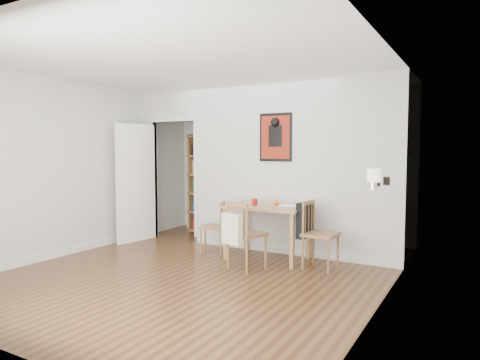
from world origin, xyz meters
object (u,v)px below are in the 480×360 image
Objects in this scene: chair_left at (213,227)px; mantel_lamp at (374,177)px; chair_right at (319,234)px; bookshelf at (209,185)px; ceramic_jar_a at (375,180)px; ceramic_jar_b at (387,181)px; red_glass at (255,202)px; fireplace at (380,237)px; notebook at (292,205)px; chair_front at (246,235)px; orange_fruit at (276,202)px; dining_table at (267,212)px.

chair_left is 2.88m from mantel_lamp.
bookshelf reaches higher than chair_right.
chair_left is 2.68m from ceramic_jar_a.
mantel_lamp is at bearing -90.95° from ceramic_jar_b.
chair_left is at bearing 178.52° from chair_right.
bookshelf is 2.11m from red_glass.
ceramic_jar_b is (0.89, -0.27, 0.74)m from chair_right.
bookshelf is at bearing 151.53° from fireplace.
mantel_lamp is (3.50, -2.21, 0.37)m from bookshelf.
ceramic_jar_b is at bearing -17.21° from chair_right.
ceramic_jar_a reaches higher than chair_right.
bookshelf is 2.41m from notebook.
chair_front is 9.36× the size of ceramic_jar_b.
ceramic_jar_a reaches higher than ceramic_jar_b.
bookshelf is at bearing 141.61° from red_glass.
notebook is at bearing 2.90° from orange_fruit.
chair_right reaches higher than chair_left.
orange_fruit is at bearing 43.95° from dining_table.
orange_fruit reaches higher than notebook.
ceramic_jar_a reaches higher than fireplace.
dining_table is 1.26× the size of chair_front.
dining_table is 0.61× the size of bookshelf.
chair_right is at bearing -15.93° from orange_fruit.
mantel_lamp is 0.62m from ceramic_jar_b.
ceramic_jar_b is at bearing -7.03° from chair_left.
mantel_lamp is at bearing -30.62° from dining_table.
chair_front is (-0.02, -0.60, -0.22)m from dining_table.
chair_right is 0.96m from chair_front.
dining_table is 11.80× the size of ceramic_jar_b.
chair_right is 0.82m from orange_fruit.
chair_front is at bearing -74.62° from red_glass.
mantel_lamp is (1.69, -1.00, 0.61)m from dining_table.
ceramic_jar_b is at bearing 89.05° from mantel_lamp.
red_glass is at bearing -143.12° from orange_fruit.
mantel_lamp is at bearing -26.11° from red_glass.
ceramic_jar_b is (3.51, -1.60, 0.29)m from bookshelf.
chair_left is at bearing 148.61° from chair_front.
ceramic_jar_a is (3.42, -1.79, 0.31)m from bookshelf.
mantel_lamp is 1.65× the size of ceramic_jar_a.
chair_right is 1.03m from red_glass.
mantel_lamp reaches higher than dining_table.
mantel_lamp reaches higher than chair_front.
chair_front is 0.49× the size of bookshelf.
ceramic_jar_b is at bearing -12.80° from dining_table.
orange_fruit is 1.98m from mantel_lamp.
dining_table is at bearing 172.21° from chair_right.
chair_left is at bearing 160.10° from mantel_lamp.
chair_right is at bearing 150.24° from ceramic_jar_a.
fireplace is at bearing -30.01° from notebook.
chair_front is 1.80m from ceramic_jar_a.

